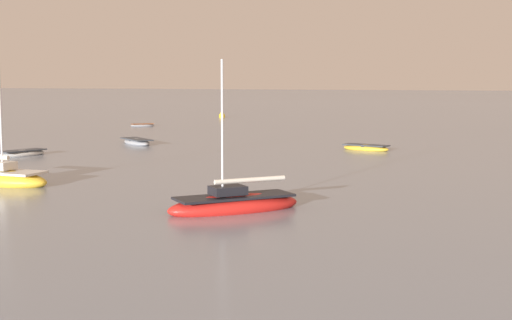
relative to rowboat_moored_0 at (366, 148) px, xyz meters
name	(u,v)px	position (x,y,z in m)	size (l,w,h in m)	color
rowboat_moored_0	(366,148)	(0.00, 0.00, 0.00)	(4.41, 2.54, 0.66)	gold
rowboat_moored_1	(137,142)	(-20.95, -1.90, 0.02)	(4.66, 4.12, 0.74)	gray
sailboat_moored_1	(234,204)	(0.43, -30.40, 0.13)	(5.83, 6.01, 7.16)	red
rowboat_moored_4	(22,154)	(-24.24, -13.94, -0.01)	(2.45, 4.25, 0.64)	white
rowboat_moored_7	(142,125)	(-33.26, 21.02, -0.05)	(2.90, 2.83, 0.48)	gray
channel_buoy	(222,115)	(-32.22, 44.26, 0.28)	(0.90, 0.90, 2.30)	gold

